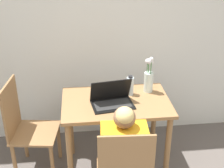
% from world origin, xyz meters
% --- Properties ---
extents(wall_back, '(6.40, 0.05, 2.50)m').
position_xyz_m(wall_back, '(0.00, 2.23, 1.25)').
color(wall_back, silver).
rests_on(wall_back, ground_plane).
extents(dining_table, '(0.94, 0.61, 0.74)m').
position_xyz_m(dining_table, '(0.14, 1.57, 0.62)').
color(dining_table, olive).
rests_on(dining_table, ground_plane).
extents(chair_spare, '(0.45, 0.45, 0.91)m').
position_xyz_m(chair_spare, '(-0.67, 1.64, 0.46)').
color(chair_spare, olive).
rests_on(chair_spare, ground_plane).
extents(person_seated, '(0.36, 0.44, 1.01)m').
position_xyz_m(person_seated, '(0.13, 1.05, 0.62)').
color(person_seated, orange).
rests_on(person_seated, ground_plane).
extents(laptop, '(0.38, 0.28, 0.22)m').
position_xyz_m(laptop, '(0.10, 1.53, 0.79)').
color(laptop, black).
rests_on(laptop, dining_table).
extents(flower_vase, '(0.08, 0.08, 0.34)m').
position_xyz_m(flower_vase, '(0.45, 1.72, 0.87)').
color(flower_vase, silver).
rests_on(flower_vase, dining_table).
extents(water_bottle, '(0.06, 0.06, 0.19)m').
position_xyz_m(water_bottle, '(0.28, 1.68, 0.83)').
color(water_bottle, silver).
rests_on(water_bottle, dining_table).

